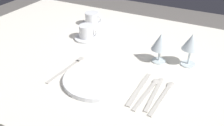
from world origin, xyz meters
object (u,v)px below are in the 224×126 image
at_px(spoon_dessert, 157,90).
at_px(spoon_soup, 150,90).
at_px(fork_outer, 68,68).
at_px(dinner_knife, 139,90).
at_px(spoon_tea, 165,94).
at_px(coffee_cup_left, 92,18).
at_px(coffee_cup_right, 87,31).
at_px(wine_glass_centre, 192,43).
at_px(dinner_plate, 98,79).
at_px(wine_glass_left, 161,43).

bearing_deg(spoon_dessert, spoon_soup, -149.89).
bearing_deg(fork_outer, spoon_dessert, 4.67).
relative_size(dinner_knife, spoon_soup, 1.02).
distance_m(dinner_knife, spoon_tea, 0.09).
height_order(coffee_cup_left, coffee_cup_right, same).
relative_size(spoon_soup, coffee_cup_left, 2.13).
xyz_separation_m(dinner_knife, spoon_dessert, (0.06, 0.03, -0.00)).
relative_size(coffee_cup_left, wine_glass_centre, 0.71).
bearing_deg(dinner_knife, coffee_cup_right, 144.63).
relative_size(dinner_knife, coffee_cup_left, 2.18).
height_order(spoon_dessert, wine_glass_centre, wine_glass_centre).
bearing_deg(dinner_plate, dinner_knife, 7.01).
bearing_deg(coffee_cup_right, wine_glass_left, -7.20).
height_order(fork_outer, spoon_soup, spoon_soup).
xyz_separation_m(spoon_soup, wine_glass_left, (-0.04, 0.22, 0.09)).
relative_size(dinner_knife, coffee_cup_right, 2.19).
distance_m(fork_outer, coffee_cup_right, 0.30).
bearing_deg(wine_glass_left, coffee_cup_right, 172.80).
height_order(spoon_soup, spoon_dessert, same).
xyz_separation_m(spoon_tea, wine_glass_centre, (0.03, 0.25, 0.10)).
bearing_deg(spoon_soup, dinner_knife, -152.90).
bearing_deg(spoon_tea, spoon_soup, -177.61).
bearing_deg(spoon_soup, coffee_cup_right, 148.53).
xyz_separation_m(dinner_knife, spoon_tea, (0.09, 0.02, -0.00)).
bearing_deg(dinner_knife, wine_glass_left, 90.84).
relative_size(dinner_plate, wine_glass_left, 2.01).
bearing_deg(wine_glass_centre, dinner_plate, -134.26).
xyz_separation_m(fork_outer, coffee_cup_left, (-0.16, 0.46, 0.04)).
bearing_deg(dinner_knife, spoon_soup, 27.10).
height_order(spoon_dessert, wine_glass_left, wine_glass_left).
height_order(dinner_plate, coffee_cup_left, coffee_cup_left).
bearing_deg(coffee_cup_left, spoon_tea, -37.53).
bearing_deg(fork_outer, wine_glass_centre, 31.41).
distance_m(dinner_knife, spoon_soup, 0.04).
height_order(spoon_dessert, coffee_cup_right, coffee_cup_right).
relative_size(fork_outer, spoon_soup, 1.06).
bearing_deg(dinner_plate, wine_glass_left, 58.07).
bearing_deg(coffee_cup_right, coffee_cup_left, 113.16).
bearing_deg(coffee_cup_right, spoon_soup, -31.47).
distance_m(coffee_cup_left, coffee_cup_right, 0.19).
bearing_deg(coffee_cup_left, wine_glass_centre, -17.70).
distance_m(dinner_knife, wine_glass_left, 0.25).
distance_m(wine_glass_centre, wine_glass_left, 0.13).
xyz_separation_m(dinner_plate, wine_glass_centre, (0.28, 0.29, 0.09)).
height_order(spoon_soup, spoon_tea, same).
distance_m(spoon_soup, spoon_dessert, 0.03).
bearing_deg(wine_glass_left, dinner_knife, -89.16).
xyz_separation_m(fork_outer, spoon_soup, (0.36, 0.02, 0.00)).
distance_m(fork_outer, wine_glass_left, 0.41).
bearing_deg(dinner_plate, coffee_cup_left, 123.33).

